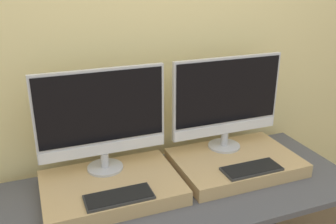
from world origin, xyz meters
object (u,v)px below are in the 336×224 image
Objects in this scene: monitor_left at (102,116)px; monitor_right at (227,100)px; keyboard_left at (119,197)px; keyboard_right at (252,169)px.

monitor_right is at bearing 0.00° from monitor_left.
monitor_left is 2.08× the size of keyboard_left.
monitor_right reaches higher than keyboard_right.
monitor_left is 0.39m from keyboard_left.
keyboard_right is at bearing 0.00° from keyboard_left.
monitor_right is (0.68, 0.00, 0.00)m from monitor_left.
monitor_left is 1.00× the size of monitor_right.
monitor_right is 0.39m from keyboard_right.
keyboard_left is 0.48× the size of monitor_right.
keyboard_left is 1.00× the size of keyboard_right.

